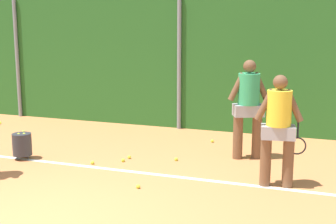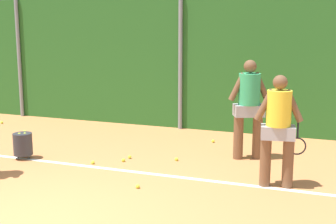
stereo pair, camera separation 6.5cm
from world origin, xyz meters
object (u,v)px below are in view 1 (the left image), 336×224
(tennis_ball_0, at_px, (129,157))
(tennis_ball_13, at_px, (0,123))
(tennis_ball_10, at_px, (92,163))
(player_backcourt_far, at_px, (248,104))
(tennis_ball_12, at_px, (138,186))
(tennis_ball_3, at_px, (212,141))
(tennis_ball_8, at_px, (23,132))
(ball_hopper, at_px, (22,144))
(player_midcourt, at_px, (279,125))
(tennis_ball_7, at_px, (176,159))
(tennis_ball_1, at_px, (123,160))

(tennis_ball_0, distance_m, tennis_ball_13, 4.83)
(tennis_ball_0, bearing_deg, tennis_ball_10, -131.00)
(player_backcourt_far, xyz_separation_m, tennis_ball_12, (-1.30, -2.25, -1.03))
(tennis_ball_3, relative_size, tennis_ball_13, 1.00)
(tennis_ball_0, height_order, tennis_ball_13, same)
(tennis_ball_8, bearing_deg, tennis_ball_0, -18.41)
(ball_hopper, height_order, tennis_ball_10, ball_hopper)
(ball_hopper, height_order, tennis_ball_0, ball_hopper)
(player_midcourt, xyz_separation_m, tennis_ball_7, (-1.95, 0.78, -0.96))
(player_backcourt_far, height_order, tennis_ball_3, player_backcourt_far)
(tennis_ball_7, relative_size, tennis_ball_8, 1.00)
(tennis_ball_1, bearing_deg, tennis_ball_10, -144.83)
(tennis_ball_7, relative_size, tennis_ball_12, 1.00)
(tennis_ball_0, xyz_separation_m, tennis_ball_7, (0.89, 0.17, 0.00))
(player_backcourt_far, height_order, tennis_ball_13, player_backcourt_far)
(tennis_ball_8, bearing_deg, tennis_ball_7, -12.39)
(tennis_ball_7, bearing_deg, tennis_ball_12, -92.76)
(tennis_ball_13, bearing_deg, tennis_ball_8, -28.66)
(player_midcourt, bearing_deg, tennis_ball_1, 162.95)
(ball_hopper, xyz_separation_m, tennis_ball_1, (1.89, 0.48, -0.26))
(tennis_ball_1, relative_size, tennis_ball_12, 1.00)
(player_midcourt, relative_size, tennis_ball_8, 26.97)
(player_backcourt_far, distance_m, tennis_ball_13, 6.76)
(tennis_ball_7, bearing_deg, tennis_ball_0, -169.10)
(tennis_ball_3, xyz_separation_m, tennis_ball_7, (-0.30, -1.59, 0.00))
(player_backcourt_far, height_order, tennis_ball_8, player_backcourt_far)
(tennis_ball_8, bearing_deg, tennis_ball_1, -22.15)
(tennis_ball_12, bearing_deg, tennis_ball_3, 83.35)
(tennis_ball_1, bearing_deg, tennis_ball_8, 157.85)
(tennis_ball_7, distance_m, tennis_ball_8, 4.25)
(tennis_ball_10, bearing_deg, tennis_ball_0, 49.00)
(tennis_ball_12, bearing_deg, ball_hopper, 164.84)
(tennis_ball_12, bearing_deg, player_midcourt, 22.57)
(tennis_ball_13, bearing_deg, tennis_ball_3, -0.02)
(player_midcourt, xyz_separation_m, tennis_ball_10, (-3.33, 0.05, -0.96))
(ball_hopper, bearing_deg, player_backcourt_far, 20.56)
(player_backcourt_far, distance_m, tennis_ball_1, 2.59)
(tennis_ball_8, height_order, tennis_ball_10, same)
(tennis_ball_12, xyz_separation_m, tennis_ball_13, (-5.31, 3.21, 0.00))
(ball_hopper, bearing_deg, tennis_ball_0, 20.41)
(player_backcourt_far, height_order, tennis_ball_7, player_backcourt_far)
(player_midcourt, bearing_deg, tennis_ball_0, 158.33)
(player_backcourt_far, height_order, tennis_ball_12, player_backcourt_far)
(tennis_ball_3, distance_m, tennis_ball_7, 1.61)
(tennis_ball_7, xyz_separation_m, tennis_ball_13, (-5.39, 1.59, 0.00))
(tennis_ball_3, bearing_deg, tennis_ball_12, -96.65)
(tennis_ball_7, xyz_separation_m, tennis_ball_10, (-1.38, -0.73, 0.00))
(tennis_ball_7, bearing_deg, tennis_ball_13, 163.58)
(player_backcourt_far, height_order, tennis_ball_0, player_backcourt_far)
(player_midcourt, bearing_deg, tennis_ball_8, 154.92)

